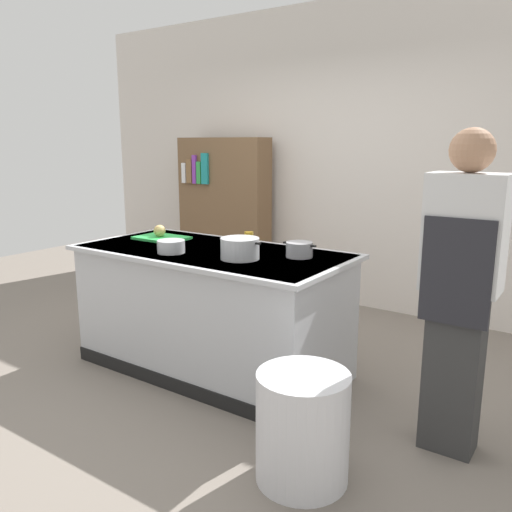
% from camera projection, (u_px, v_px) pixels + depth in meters
% --- Properties ---
extents(ground_plane, '(10.00, 10.00, 0.00)m').
position_uv_depth(ground_plane, '(213.00, 368.00, 3.88)').
color(ground_plane, slate).
extents(back_wall, '(6.40, 0.12, 3.00)m').
position_uv_depth(back_wall, '(342.00, 157.00, 5.25)').
color(back_wall, silver).
rests_on(back_wall, ground_plane).
extents(counter_island, '(1.98, 0.98, 0.90)m').
position_uv_depth(counter_island, '(212.00, 308.00, 3.78)').
color(counter_island, '#B7BABF').
rests_on(counter_island, ground_plane).
extents(cutting_board, '(0.40, 0.28, 0.02)m').
position_uv_depth(cutting_board, '(162.00, 238.00, 4.10)').
color(cutting_board, green).
rests_on(cutting_board, counter_island).
extents(onion, '(0.09, 0.09, 0.09)m').
position_uv_depth(onion, '(160.00, 231.00, 4.09)').
color(onion, tan).
rests_on(onion, cutting_board).
extents(stock_pot, '(0.32, 0.25, 0.14)m').
position_uv_depth(stock_pot, '(240.00, 248.00, 3.39)').
color(stock_pot, '#B7BABF').
rests_on(stock_pot, counter_island).
extents(sauce_pan, '(0.24, 0.18, 0.10)m').
position_uv_depth(sauce_pan, '(299.00, 250.00, 3.45)').
color(sauce_pan, '#99999E').
rests_on(sauce_pan, counter_island).
extents(mixing_bowl, '(0.19, 0.19, 0.09)m').
position_uv_depth(mixing_bowl, '(171.00, 247.00, 3.58)').
color(mixing_bowl, '#B7BABF').
rests_on(mixing_bowl, counter_island).
extents(juice_cup, '(0.07, 0.07, 0.10)m').
position_uv_depth(juice_cup, '(249.00, 238.00, 3.85)').
color(juice_cup, yellow).
rests_on(juice_cup, counter_island).
extents(trash_bin, '(0.46, 0.46, 0.56)m').
position_uv_depth(trash_bin, '(302.00, 427.00, 2.55)').
color(trash_bin, silver).
rests_on(trash_bin, ground_plane).
extents(person_chef, '(0.38, 0.25, 1.72)m').
position_uv_depth(person_chef, '(460.00, 288.00, 2.68)').
color(person_chef, '#323232').
rests_on(person_chef, ground_plane).
extents(bookshelf, '(1.10, 0.31, 1.70)m').
position_uv_depth(bookshelf, '(224.00, 214.00, 5.86)').
color(bookshelf, brown).
rests_on(bookshelf, ground_plane).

